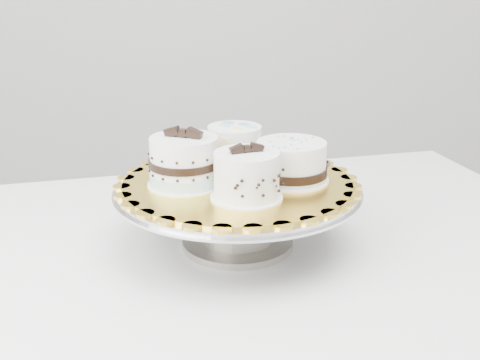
{
  "coord_description": "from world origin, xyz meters",
  "views": [
    {
      "loc": [
        -0.12,
        -0.72,
        1.19
      ],
      "look_at": [
        -0.01,
        0.2,
        0.86
      ],
      "focal_mm": 45.0,
      "sensor_mm": 36.0,
      "label": 1
    }
  ],
  "objects": [
    {
      "name": "cake_board",
      "position": [
        -0.02,
        0.19,
        0.86
      ],
      "size": [
        0.38,
        0.38,
        0.01
      ],
      "primitive_type": "cylinder",
      "rotation": [
        0.0,
        0.0,
        -0.02
      ],
      "color": "gold",
      "rests_on": "cake_stand"
    },
    {
      "name": "cake_dots",
      "position": [
        -0.01,
        0.28,
        0.9
      ],
      "size": [
        0.12,
        0.12,
        0.07
      ],
      "rotation": [
        0.0,
        0.0,
        -0.03
      ],
      "color": "white",
      "rests_on": "cake_board"
    },
    {
      "name": "cake_swirl",
      "position": [
        -0.01,
        0.11,
        0.9
      ],
      "size": [
        0.12,
        0.12,
        0.09
      ],
      "rotation": [
        0.0,
        0.0,
        0.23
      ],
      "color": "white",
      "rests_on": "cake_board"
    },
    {
      "name": "cake_ribbon",
      "position": [
        0.07,
        0.19,
        0.9
      ],
      "size": [
        0.15,
        0.15,
        0.07
      ],
      "rotation": [
        0.0,
        0.0,
        -0.42
      ],
      "color": "white",
      "rests_on": "cake_board"
    },
    {
      "name": "cake_banded",
      "position": [
        -0.1,
        0.18,
        0.9
      ],
      "size": [
        0.14,
        0.14,
        0.1
      ],
      "rotation": [
        0.0,
        0.0,
        -0.46
      ],
      "color": "white",
      "rests_on": "cake_board"
    },
    {
      "name": "cake_stand",
      "position": [
        -0.02,
        0.19,
        0.83
      ],
      "size": [
        0.4,
        0.4,
        0.11
      ],
      "color": "gray",
      "rests_on": "table"
    },
    {
      "name": "table",
      "position": [
        -0.03,
        0.19,
        0.68
      ],
      "size": [
        1.38,
        1.01,
        0.75
      ],
      "rotation": [
        0.0,
        0.0,
        0.14
      ],
      "color": "white",
      "rests_on": "floor"
    }
  ]
}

